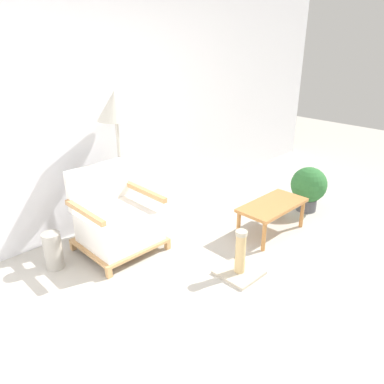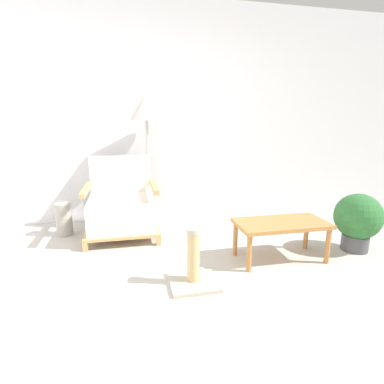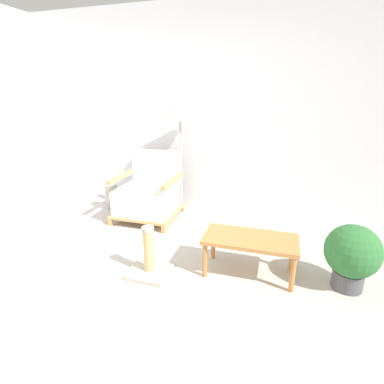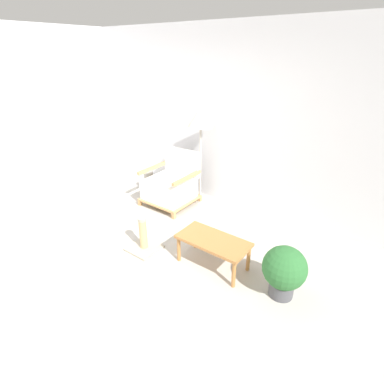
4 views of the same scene
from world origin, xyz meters
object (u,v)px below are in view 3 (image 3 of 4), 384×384
object	(u,v)px
armchair	(148,196)
coffee_table	(250,242)
vase	(112,197)
potted_plant	(352,254)
floor_lamp	(180,112)
scratching_post	(149,260)

from	to	relation	value
armchair	coffee_table	size ratio (longest dim) A/B	1.04
vase	potted_plant	world-z (taller)	potted_plant
coffee_table	armchair	bearing A→B (deg)	147.06
armchair	vase	distance (m)	0.67
armchair	vase	bearing A→B (deg)	167.67
floor_lamp	potted_plant	world-z (taller)	floor_lamp
vase	potted_plant	xyz separation A→B (m)	(2.90, -1.04, 0.14)
armchair	vase	size ratio (longest dim) A/B	2.33
floor_lamp	armchair	bearing A→B (deg)	-131.79
floor_lamp	scratching_post	xyz separation A→B (m)	(0.23, -1.55, -1.23)
coffee_table	potted_plant	bearing A→B (deg)	1.89
vase	potted_plant	bearing A→B (deg)	-19.70
coffee_table	floor_lamp	bearing A→B (deg)	130.52
floor_lamp	vase	size ratio (longest dim) A/B	4.25
coffee_table	scratching_post	bearing A→B (deg)	-163.58
coffee_table	potted_plant	world-z (taller)	potted_plant
armchair	coffee_table	distance (m)	1.70
armchair	potted_plant	distance (m)	2.43
vase	scratching_post	bearing A→B (deg)	-47.98
vase	scratching_post	size ratio (longest dim) A/B	0.80
armchair	potted_plant	size ratio (longest dim) A/B	1.50
armchair	coffee_table	bearing A→B (deg)	-32.94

